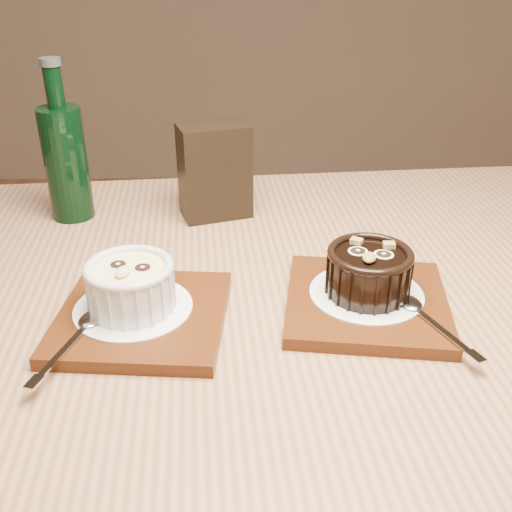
{
  "coord_description": "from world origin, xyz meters",
  "views": [
    {
      "loc": [
        0.02,
        -0.44,
        1.13
      ],
      "look_at": [
        0.03,
        0.14,
        0.81
      ],
      "focal_mm": 42.0,
      "sensor_mm": 36.0,
      "label": 1
    }
  ],
  "objects_px": {
    "tray_left": "(142,317)",
    "green_bottle": "(66,159)",
    "condiment_stand": "(215,171)",
    "ramekin_dark": "(369,270)",
    "table": "(271,358)",
    "tray_right": "(366,303)",
    "ramekin_white": "(131,284)"
  },
  "relations": [
    {
      "from": "tray_right",
      "to": "table",
      "type": "bearing_deg",
      "value": 166.07
    },
    {
      "from": "tray_left",
      "to": "condiment_stand",
      "type": "height_order",
      "value": "condiment_stand"
    },
    {
      "from": "ramekin_white",
      "to": "tray_right",
      "type": "distance_m",
      "value": 0.27
    },
    {
      "from": "tray_right",
      "to": "green_bottle",
      "type": "relative_size",
      "value": 0.78
    },
    {
      "from": "tray_left",
      "to": "tray_right",
      "type": "xyz_separation_m",
      "value": [
        0.25,
        0.02,
        0.0
      ]
    },
    {
      "from": "ramekin_white",
      "to": "green_bottle",
      "type": "height_order",
      "value": "green_bottle"
    },
    {
      "from": "table",
      "to": "tray_left",
      "type": "xyz_separation_m",
      "value": [
        -0.15,
        -0.05,
        0.1
      ]
    },
    {
      "from": "ramekin_white",
      "to": "tray_right",
      "type": "relative_size",
      "value": 0.53
    },
    {
      "from": "table",
      "to": "tray_right",
      "type": "distance_m",
      "value": 0.15
    },
    {
      "from": "ramekin_white",
      "to": "green_bottle",
      "type": "distance_m",
      "value": 0.31
    },
    {
      "from": "tray_right",
      "to": "ramekin_dark",
      "type": "bearing_deg",
      "value": 86.63
    },
    {
      "from": "green_bottle",
      "to": "table",
      "type": "bearing_deg",
      "value": -38.86
    },
    {
      "from": "table",
      "to": "condiment_stand",
      "type": "height_order",
      "value": "condiment_stand"
    },
    {
      "from": "ramekin_dark",
      "to": "table",
      "type": "bearing_deg",
      "value": -173.77
    },
    {
      "from": "tray_right",
      "to": "green_bottle",
      "type": "xyz_separation_m",
      "value": [
        -0.4,
        0.26,
        0.08
      ]
    },
    {
      "from": "condiment_stand",
      "to": "tray_right",
      "type": "bearing_deg",
      "value": -55.11
    },
    {
      "from": "tray_left",
      "to": "ramekin_dark",
      "type": "height_order",
      "value": "ramekin_dark"
    },
    {
      "from": "ramekin_dark",
      "to": "tray_right",
      "type": "bearing_deg",
      "value": -76.75
    },
    {
      "from": "ramekin_white",
      "to": "tray_right",
      "type": "height_order",
      "value": "ramekin_white"
    },
    {
      "from": "green_bottle",
      "to": "tray_right",
      "type": "bearing_deg",
      "value": -33.27
    },
    {
      "from": "tray_left",
      "to": "green_bottle",
      "type": "height_order",
      "value": "green_bottle"
    },
    {
      "from": "tray_right",
      "to": "tray_left",
      "type": "bearing_deg",
      "value": -174.58
    },
    {
      "from": "ramekin_dark",
      "to": "green_bottle",
      "type": "distance_m",
      "value": 0.47
    },
    {
      "from": "condiment_stand",
      "to": "tray_left",
      "type": "bearing_deg",
      "value": -103.8
    },
    {
      "from": "condiment_stand",
      "to": "ramekin_white",
      "type": "bearing_deg",
      "value": -105.91
    },
    {
      "from": "condiment_stand",
      "to": "green_bottle",
      "type": "bearing_deg",
      "value": -179.91
    },
    {
      "from": "tray_left",
      "to": "ramekin_dark",
      "type": "relative_size",
      "value": 1.87
    },
    {
      "from": "table",
      "to": "tray_right",
      "type": "xyz_separation_m",
      "value": [
        0.11,
        -0.03,
        0.1
      ]
    },
    {
      "from": "green_bottle",
      "to": "tray_left",
      "type": "bearing_deg",
      "value": -62.96
    },
    {
      "from": "tray_left",
      "to": "ramekin_dark",
      "type": "bearing_deg",
      "value": 6.94
    },
    {
      "from": "ramekin_dark",
      "to": "green_bottle",
      "type": "relative_size",
      "value": 0.41
    },
    {
      "from": "green_bottle",
      "to": "ramekin_dark",
      "type": "bearing_deg",
      "value": -32.55
    }
  ]
}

